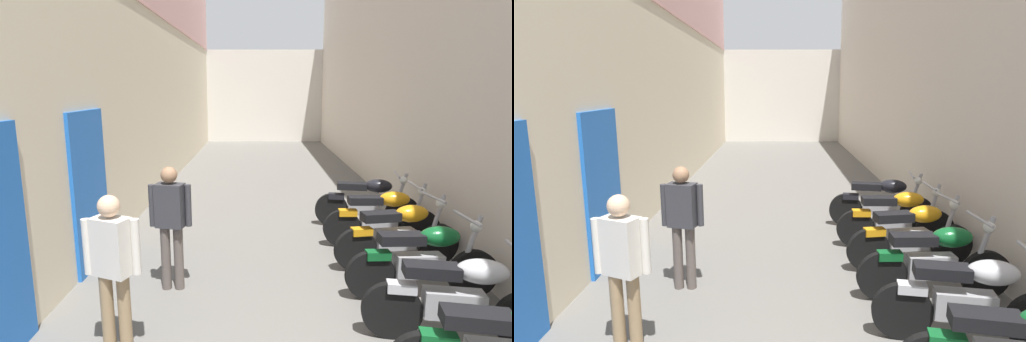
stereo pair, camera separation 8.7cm
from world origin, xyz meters
TOP-DOWN VIEW (x-y plane):
  - ground_plane at (0.00, 7.75)m, footprint 35.49×35.49m
  - building_left at (-2.82, 9.70)m, footprint 0.45×19.49m
  - building_right at (2.83, 9.74)m, footprint 0.45×19.49m
  - building_far_end at (0.00, 20.49)m, footprint 8.26×2.00m
  - motorcycle_fourth at (1.69, 3.75)m, footprint 1.84×0.58m
  - motorcycle_fifth at (1.69, 4.67)m, footprint 1.85×0.58m
  - motorcycle_sixth at (1.69, 5.56)m, footprint 1.84×0.58m
  - motorcycle_seventh at (1.69, 6.35)m, footprint 1.85×0.58m
  - motorcycle_eighth at (1.69, 7.27)m, footprint 1.84×0.58m
  - pedestrian_mid_alley at (-1.60, 3.56)m, footprint 0.52×0.31m
  - pedestrian_further_down at (-1.35, 4.90)m, footprint 0.52×0.27m

SIDE VIEW (x-z plane):
  - ground_plane at x=0.00m, z-range 0.00..0.00m
  - motorcycle_fourth at x=1.69m, z-range -0.02..1.02m
  - motorcycle_fifth at x=1.69m, z-range -0.02..1.02m
  - motorcycle_sixth at x=1.69m, z-range -0.02..1.02m
  - motorcycle_seventh at x=1.69m, z-range -0.02..1.02m
  - motorcycle_eighth at x=1.69m, z-range -0.02..1.02m
  - pedestrian_mid_alley at x=-1.60m, z-range 0.13..1.70m
  - pedestrian_further_down at x=-1.35m, z-range 0.13..1.70m
  - building_far_end at x=0.00m, z-range 0.00..4.17m
  - building_right at x=2.83m, z-range 0.00..7.02m
  - building_left at x=-2.82m, z-range 0.03..7.43m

